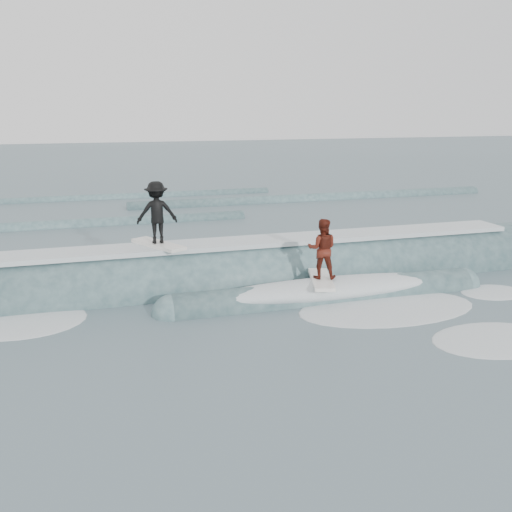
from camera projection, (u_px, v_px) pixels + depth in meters
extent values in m
plane|color=#415B5F|center=(283.00, 320.00, 14.75)|extent=(160.00, 160.00, 0.00)
cylinder|color=#345157|center=(247.00, 282.00, 17.93)|extent=(20.90, 2.44, 2.44)
cylinder|color=#345157|center=(328.00, 298.00, 16.39)|extent=(9.00, 1.09, 1.09)
sphere|color=#345157|center=(172.00, 314.00, 15.14)|extent=(1.09, 1.09, 1.09)
sphere|color=#345157|center=(462.00, 285.00, 17.65)|extent=(1.09, 1.09, 1.09)
cube|color=silver|center=(247.00, 242.00, 17.60)|extent=(18.00, 1.30, 0.14)
ellipsoid|color=silver|center=(328.00, 289.00, 16.32)|extent=(7.60, 1.30, 0.60)
cube|color=silver|center=(158.00, 244.00, 16.82)|extent=(1.45, 2.02, 0.10)
imported|color=black|center=(157.00, 212.00, 16.57)|extent=(1.20, 0.73, 1.81)
cube|color=white|center=(321.00, 279.00, 16.18)|extent=(1.09, 2.07, 0.10)
imported|color=#51180F|center=(322.00, 249.00, 15.95)|extent=(1.01, 0.91, 1.70)
ellipsoid|color=silver|center=(493.00, 292.00, 16.94)|extent=(2.10, 1.43, 0.10)
ellipsoid|color=silver|center=(24.00, 321.00, 14.65)|extent=(3.06, 2.09, 0.10)
ellipsoid|color=silver|center=(496.00, 340.00, 13.49)|extent=(2.85, 1.94, 0.10)
ellipsoid|color=silver|center=(387.00, 308.00, 15.62)|extent=(4.33, 2.95, 0.10)
cylinder|color=#345157|center=(6.00, 230.00, 25.43)|extent=(22.00, 0.70, 0.70)
cylinder|color=#345157|center=(316.00, 200.00, 33.77)|extent=(22.00, 0.80, 0.80)
cylinder|color=#345157|center=(91.00, 200.00, 33.91)|extent=(22.00, 0.60, 0.60)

